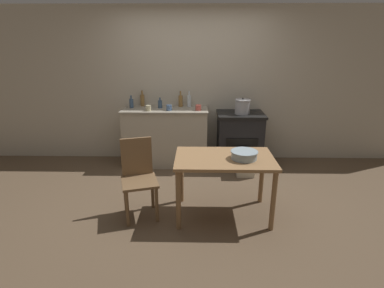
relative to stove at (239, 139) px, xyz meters
The scene contains 17 objects.
ground_plane 1.54m from the stove, 121.84° to the right, with size 14.00×14.00×0.00m, color brown.
wall_back 1.18m from the stove, 156.78° to the left, with size 8.00×0.07×2.55m.
counter_cabinet 1.23m from the stove, behind, with size 1.39×0.60×0.95m.
stove is the anchor object (origin of this frame).
work_table 1.66m from the stove, 103.75° to the right, with size 1.12×0.71×0.74m.
chair 2.12m from the stove, 130.95° to the right, with size 0.50×0.50×0.92m.
flour_sack 0.55m from the stove, 85.21° to the right, with size 0.27×0.19×0.41m, color beige.
stock_pot 0.56m from the stove, 75.97° to the right, with size 0.25×0.25×0.26m.
mixing_bowl_large 1.70m from the stove, 96.22° to the right, with size 0.30×0.30×0.09m.
bottle_far_left 1.89m from the stove, behind, with size 0.07×0.07×0.20m.
bottle_left 1.76m from the stove, behind, with size 0.07×0.07×0.26m.
bottle_mid_left 1.44m from the stove, behind, with size 0.07×0.07×0.17m.
bottle_center_left 1.05m from the stove, 168.17° to the left, with size 0.07×0.07×0.26m.
bottle_center 1.17m from the stove, 169.38° to the left, with size 0.07×0.07×0.26m.
cup_center_right 1.28m from the stove, behind, with size 0.08×0.08×0.09m, color #4C6B99.
cup_mid_right 1.58m from the stove, behind, with size 0.08×0.08×0.08m, color beige.
cup_right 0.89m from the stove, behind, with size 0.09×0.09×0.09m, color #B74C42.
Camera 1 is at (0.07, -3.53, 1.96)m, focal length 28.00 mm.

